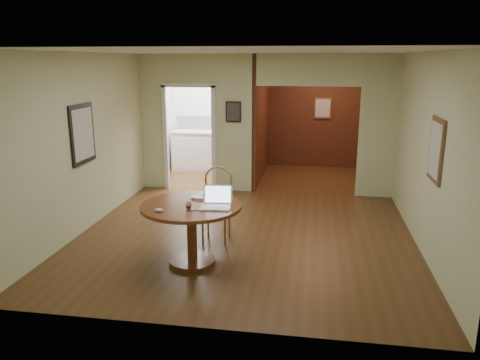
% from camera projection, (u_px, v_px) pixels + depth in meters
% --- Properties ---
extents(floor, '(5.00, 5.00, 0.00)m').
position_uv_depth(floor, '(245.00, 237.00, 7.04)').
color(floor, '#4D3016').
rests_on(floor, ground).
extents(room_shell, '(5.20, 7.50, 5.00)m').
position_uv_depth(room_shell, '(245.00, 124.00, 9.75)').
color(room_shell, white).
rests_on(room_shell, ground).
extents(dining_table, '(1.29, 1.29, 0.81)m').
position_uv_depth(dining_table, '(192.00, 220.00, 5.98)').
color(dining_table, brown).
rests_on(dining_table, ground).
extents(chair, '(0.47, 0.47, 1.09)m').
position_uv_depth(chair, '(217.00, 200.00, 6.80)').
color(chair, '#B0843E').
rests_on(chair, ground).
extents(open_laptop, '(0.39, 0.35, 0.26)m').
position_uv_depth(open_laptop, '(217.00, 201.00, 5.83)').
color(open_laptop, silver).
rests_on(open_laptop, dining_table).
extents(closed_laptop, '(0.36, 0.26, 0.03)m').
position_uv_depth(closed_laptop, '(202.00, 199.00, 6.13)').
color(closed_laptop, silver).
rests_on(closed_laptop, dining_table).
extents(mouse, '(0.12, 0.07, 0.05)m').
position_uv_depth(mouse, '(159.00, 210.00, 5.63)').
color(mouse, silver).
rests_on(mouse, dining_table).
extents(wine_glass, '(0.08, 0.08, 0.09)m').
position_uv_depth(wine_glass, '(189.00, 205.00, 5.77)').
color(wine_glass, white).
rests_on(wine_glass, dining_table).
extents(pen, '(0.15, 0.05, 0.01)m').
position_uv_depth(pen, '(193.00, 211.00, 5.68)').
color(pen, '#0C0F56').
rests_on(pen, dining_table).
extents(kitchen_cabinet, '(2.06, 0.60, 0.94)m').
position_uv_depth(kitchen_cabinet, '(215.00, 151.00, 11.14)').
color(kitchen_cabinet, white).
rests_on(kitchen_cabinet, ground).
extents(grocery_bag, '(0.35, 0.32, 0.29)m').
position_uv_depth(grocery_bag, '(232.00, 126.00, 10.92)').
color(grocery_bag, beige).
rests_on(grocery_bag, kitchen_cabinet).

